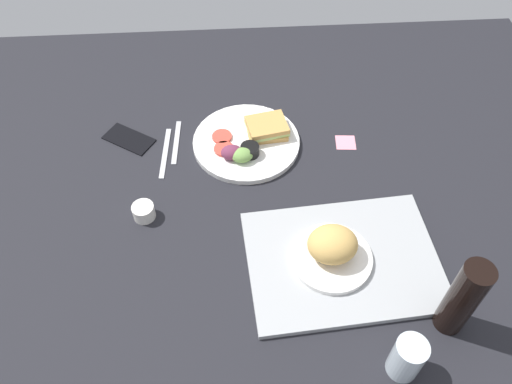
{
  "coord_description": "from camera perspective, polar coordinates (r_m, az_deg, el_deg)",
  "views": [
    {
      "loc": [
        7.28,
        85.45,
        107.0
      ],
      "look_at": [
        2.0,
        3.0,
        4.0
      ],
      "focal_mm": 36.37,
      "sensor_mm": 36.0,
      "label": 1
    }
  ],
  "objects": [
    {
      "name": "espresso_cup",
      "position": [
        1.34,
        -12.25,
        -2.12
      ],
      "size": [
        5.6,
        5.6,
        4.0
      ],
      "primitive_type": "cylinder",
      "color": "silver",
      "rests_on": "ground_plane"
    },
    {
      "name": "serving_tray",
      "position": [
        1.26,
        9.51,
        -7.44
      ],
      "size": [
        47.29,
        36.19,
        1.6
      ],
      "primitive_type": "cube",
      "rotation": [
        0.0,
        0.0,
        0.07
      ],
      "color": "#9EA0A3",
      "rests_on": "ground_plane"
    },
    {
      "name": "fork",
      "position": [
        1.51,
        -8.76,
        5.47
      ],
      "size": [
        2.37,
        17.05,
        0.5
      ],
      "primitive_type": "cube",
      "rotation": [
        0.0,
        0.0,
        1.51
      ],
      "color": "#B7B7BC",
      "rests_on": "ground_plane"
    },
    {
      "name": "cell_phone",
      "position": [
        1.54,
        -13.83,
        5.73
      ],
      "size": [
        16.0,
        13.89,
        0.8
      ],
      "primitive_type": "cube",
      "rotation": [
        0.0,
        0.0,
        -0.58
      ],
      "color": "black",
      "rests_on": "ground_plane"
    },
    {
      "name": "sticky_note",
      "position": [
        1.51,
        9.83,
        5.39
      ],
      "size": [
        6.02,
        6.02,
        0.12
      ],
      "primitive_type": "cube",
      "rotation": [
        0.0,
        0.0,
        -0.08
      ],
      "color": "pink",
      "rests_on": "ground_plane"
    },
    {
      "name": "knife",
      "position": [
        1.48,
        -9.96,
        4.29
      ],
      "size": [
        2.66,
        19.05,
        0.5
      ],
      "primitive_type": "cube",
      "rotation": [
        0.0,
        0.0,
        1.5
      ],
      "color": "#B7B7BC",
      "rests_on": "ground_plane"
    },
    {
      "name": "soda_bottle",
      "position": [
        1.16,
        21.77,
        -10.83
      ],
      "size": [
        6.4,
        6.4,
        22.2
      ],
      "primitive_type": "cylinder",
      "color": "black",
      "rests_on": "ground_plane"
    },
    {
      "name": "bread_plate_near",
      "position": [
        1.22,
        8.38,
        -6.23
      ],
      "size": [
        19.14,
        19.14,
        9.38
      ],
      "color": "white",
      "rests_on": "serving_tray"
    },
    {
      "name": "drinking_glass",
      "position": [
        1.13,
        16.27,
        -17.11
      ],
      "size": [
        6.59,
        6.59,
        11.06
      ],
      "primitive_type": "cylinder",
      "color": "silver",
      "rests_on": "ground_plane"
    },
    {
      "name": "plate_with_salad",
      "position": [
        1.47,
        -0.82,
        5.61
      ],
      "size": [
        30.33,
        30.33,
        5.4
      ],
      "color": "white",
      "rests_on": "ground_plane"
    },
    {
      "name": "ground_plane",
      "position": [
        1.38,
        0.75,
        -0.42
      ],
      "size": [
        190.0,
        150.0,
        3.0
      ],
      "primitive_type": "cube",
      "color": "black"
    }
  ]
}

